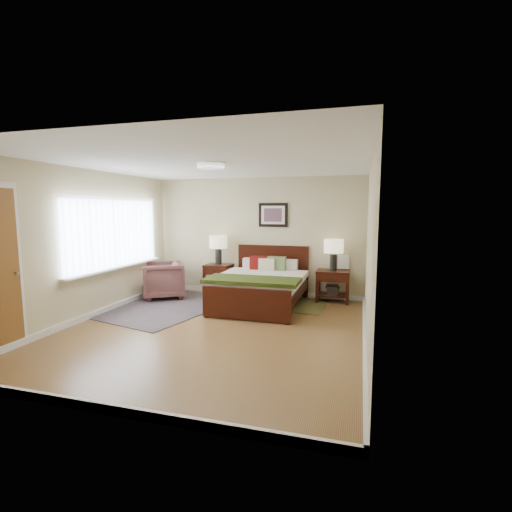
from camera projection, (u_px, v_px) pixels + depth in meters
name	position (u px, v px, depth m)	size (l,w,h in m)	color
floor	(213.00, 329.00, 5.70)	(5.00, 5.00, 0.00)	brown
back_wall	(257.00, 237.00, 7.93)	(4.50, 0.04, 2.50)	#C7BA90
front_wall	(99.00, 278.00, 3.16)	(4.50, 0.04, 2.50)	#C7BA90
left_wall	(87.00, 245.00, 6.16)	(0.04, 5.00, 2.50)	#C7BA90
right_wall	(369.00, 253.00, 4.93)	(0.04, 5.00, 2.50)	#C7BA90
ceiling	(211.00, 163.00, 5.39)	(4.50, 5.00, 0.02)	white
window	(116.00, 235.00, 6.79)	(0.11, 2.72, 1.32)	silver
ceil_fixture	(211.00, 166.00, 5.39)	(0.44, 0.44, 0.08)	white
bed	(261.00, 281.00, 7.00)	(1.64, 1.97, 1.06)	black
wall_art	(273.00, 215.00, 7.75)	(0.62, 0.05, 0.50)	black
nightstand_left	(218.00, 270.00, 8.00)	(0.55, 0.50, 0.66)	black
nightstand_right	(333.00, 283.00, 7.36)	(0.64, 0.48, 0.63)	black
lamp_left	(218.00, 244.00, 7.95)	(0.38, 0.38, 0.61)	black
lamp_right	(334.00, 248.00, 7.29)	(0.38, 0.38, 0.61)	black
armchair	(163.00, 280.00, 7.70)	(0.80, 0.83, 0.75)	brown
rug_persian	(168.00, 306.00, 7.02)	(1.79, 2.53, 0.01)	#0D1641
rug_navy	(305.00, 305.00, 7.10)	(0.78, 1.17, 0.01)	black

